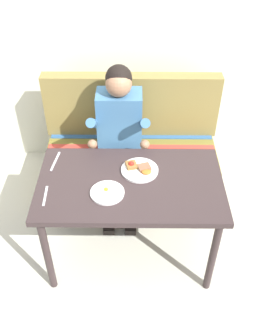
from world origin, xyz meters
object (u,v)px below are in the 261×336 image
at_px(person, 119,128).
at_px(knife, 55,161).
at_px(table, 130,191).
at_px(fork, 45,196).
at_px(plate_breakfast, 139,169).
at_px(couch, 131,156).
at_px(plate_eggs, 107,192).

bearing_deg(person, knife, -137.68).
distance_m(table, knife, 0.56).
relative_size(person, knife, 6.06).
xyz_separation_m(table, person, (-0.09, 0.59, 0.09)).
xyz_separation_m(fork, knife, (0.01, 0.33, 0.00)).
bearing_deg(knife, plate_breakfast, -1.06).
xyz_separation_m(couch, knife, (-0.52, -0.56, 0.40)).
bearing_deg(couch, fork, -120.28).
bearing_deg(plate_breakfast, knife, 171.03).
relative_size(couch, plate_eggs, 6.73).
distance_m(table, person, 0.60).
bearing_deg(person, plate_eggs, -94.37).
height_order(couch, plate_breakfast, couch).
xyz_separation_m(plate_eggs, knife, (-0.37, 0.31, -0.01)).
distance_m(fork, knife, 0.33).
distance_m(person, knife, 0.58).
relative_size(table, plate_eggs, 5.61).
distance_m(table, fork, 0.55).
xyz_separation_m(table, fork, (-0.52, -0.13, 0.08)).
bearing_deg(person, plate_breakfast, -72.89).
distance_m(plate_eggs, knife, 0.48).
height_order(table, plate_eggs, plate_eggs).
bearing_deg(person, table, -81.42).
bearing_deg(plate_breakfast, table, -117.79).
bearing_deg(plate_breakfast, plate_eggs, -132.69).
relative_size(plate_eggs, fork, 1.26).
relative_size(person, fork, 7.13).
bearing_deg(couch, person, -116.95).
bearing_deg(knife, person, 50.23).
bearing_deg(fork, knife, 85.97).
bearing_deg(couch, plate_breakfast, -84.89).
bearing_deg(plate_eggs, plate_breakfast, 47.31).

